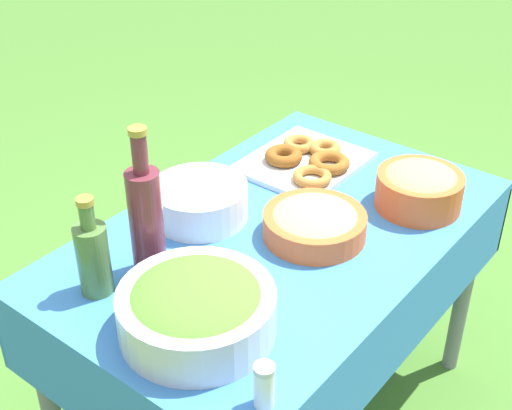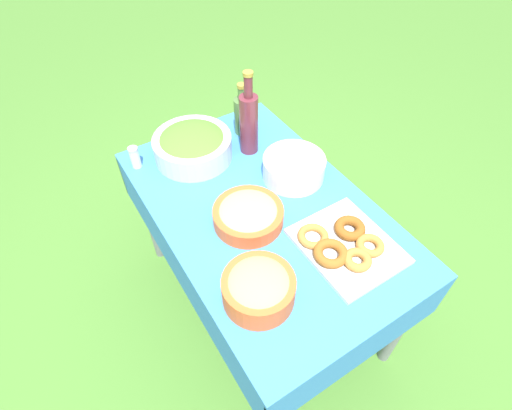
% 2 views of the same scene
% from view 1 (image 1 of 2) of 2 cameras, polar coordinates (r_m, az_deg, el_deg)
% --- Properties ---
extents(picnic_table, '(1.23, 0.77, 0.72)m').
position_cam_1_polar(picnic_table, '(1.91, 1.82, -4.61)').
color(picnic_table, '#387AC6').
rests_on(picnic_table, ground_plane).
extents(salad_bowl, '(0.34, 0.34, 0.12)m').
position_cam_1_polar(salad_bowl, '(1.51, -4.78, -8.20)').
color(salad_bowl, silver).
rests_on(salad_bowl, picnic_table).
extents(pasta_bowl, '(0.26, 0.26, 0.08)m').
position_cam_1_polar(pasta_bowl, '(1.81, 4.71, -1.41)').
color(pasta_bowl, '#E05B28').
rests_on(pasta_bowl, picnic_table).
extents(donut_platter, '(0.36, 0.32, 0.05)m').
position_cam_1_polar(donut_platter, '(2.13, 4.09, 3.59)').
color(donut_platter, silver).
rests_on(donut_platter, picnic_table).
extents(plate_stack, '(0.26, 0.26, 0.10)m').
position_cam_1_polar(plate_stack, '(1.88, -4.52, 0.29)').
color(plate_stack, white).
rests_on(plate_stack, picnic_table).
extents(olive_oil_bottle, '(0.08, 0.08, 0.25)m').
position_cam_1_polar(olive_oil_bottle, '(1.63, -12.91, -3.99)').
color(olive_oil_bottle, '#4C7238').
rests_on(olive_oil_bottle, picnic_table).
extents(wine_bottle, '(0.08, 0.08, 0.38)m').
position_cam_1_polar(wine_bottle, '(1.64, -8.79, -1.05)').
color(wine_bottle, maroon).
rests_on(wine_bottle, picnic_table).
extents(bread_bowl, '(0.23, 0.23, 0.12)m').
position_cam_1_polar(bread_bowl, '(1.96, 12.94, 1.43)').
color(bread_bowl, '#E05B28').
rests_on(bread_bowl, picnic_table).
extents(salt_shaker, '(0.04, 0.04, 0.10)m').
position_cam_1_polar(salt_shaker, '(1.37, 0.66, -14.24)').
color(salt_shaker, white).
rests_on(salt_shaker, picnic_table).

